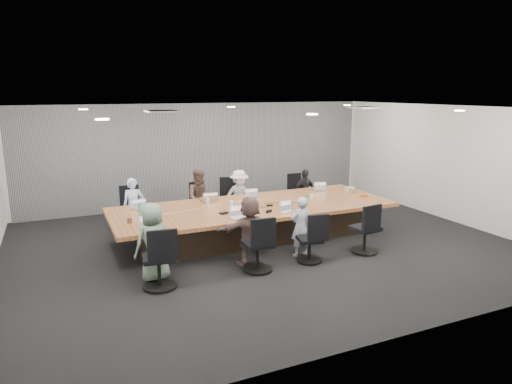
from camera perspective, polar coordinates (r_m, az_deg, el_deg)
name	(u,v)px	position (r m, az deg, el deg)	size (l,w,h in m)	color
floor	(264,245)	(9.54, 0.99, -6.65)	(10.00, 8.00, 0.00)	black
ceiling	(264,108)	(9.01, 1.05, 10.41)	(10.00, 8.00, 0.00)	white
wall_back	(204,154)	(12.86, -6.58, 4.72)	(10.00, 2.80, 0.00)	silver
wall_front	(402,235)	(5.91, 17.76, -5.18)	(10.00, 2.80, 0.00)	silver
wall_right	(449,163)	(12.14, 22.97, 3.33)	(8.00, 2.80, 0.00)	silver
curtain	(204,155)	(12.78, -6.47, 4.67)	(9.80, 0.04, 2.80)	gray
conference_table	(254,220)	(9.85, -0.24, -3.57)	(6.00, 2.20, 0.74)	black
chair_0	(132,213)	(10.81, -15.28, -2.52)	(0.55, 0.55, 0.81)	black
chair_1	(197,207)	(11.14, -7.43, -1.91)	(0.50, 0.50, 0.75)	black
chair_2	(234,202)	(11.44, -2.75, -1.24)	(0.56, 0.56, 0.82)	black
chair_3	(298,197)	(12.21, 5.23, -0.58)	(0.50, 0.50, 0.74)	black
chair_4	(159,262)	(7.59, -12.06, -8.59)	(0.59, 0.59, 0.87)	black
chair_5	(258,248)	(8.10, 0.21, -7.06)	(0.56, 0.56, 0.84)	black
chair_6	(310,243)	(8.58, 6.72, -6.37)	(0.49, 0.49, 0.73)	black
chair_7	(365,232)	(9.25, 13.47, -4.92)	(0.56, 0.56, 0.83)	black
person_0	(134,207)	(10.42, -15.05, -1.78)	(0.46, 0.30, 1.27)	silver
laptop_0	(138,207)	(9.87, -14.57, -1.86)	(0.31, 0.21, 0.02)	#B2B2B7
person_1	(201,198)	(10.74, -6.94, -0.73)	(0.66, 0.52, 1.37)	brown
laptop_1	(208,200)	(10.22, -6.03, -1.03)	(0.34, 0.24, 0.02)	#8C6647
person_2	(239,196)	(11.07, -2.10, -0.51)	(0.82, 0.47, 1.27)	silver
laptop_2	(248,196)	(10.55, -0.98, -0.53)	(0.32, 0.22, 0.02)	#B2B2B7
person_3	(304,192)	(11.86, 6.07, 0.06)	(0.68, 0.28, 1.17)	black
laptop_3	(316,189)	(11.37, 7.48, 0.33)	(0.31, 0.21, 0.02)	#B2B2B7
person_4	(154,242)	(7.84, -12.68, -6.13)	(0.65, 0.43, 1.34)	slate
laptop_4	(147,229)	(8.33, -13.48, -4.47)	(0.30, 0.21, 0.02)	#B2B2B7
person_5	(250,231)	(8.33, -0.78, -4.85)	(1.20, 0.38, 1.29)	brown
laptop_5	(239,218)	(8.79, -2.20, -3.22)	(0.31, 0.21, 0.02)	#B2B2B7
person_6	(301,227)	(8.80, 5.59, -4.35)	(0.43, 0.28, 1.17)	#A9A6BB
laptop_6	(287,212)	(9.22, 3.93, -2.48)	(0.29, 0.20, 0.02)	#B2B2B7
bottle_green_left	(140,210)	(9.16, -14.27, -2.17)	(0.07, 0.07, 0.26)	#3D9F59
bottle_green_right	(307,199)	(9.85, 6.42, -0.92)	(0.06, 0.06, 0.23)	#3D9F59
bottle_clear	(208,202)	(9.58, -6.05, -1.30)	(0.07, 0.07, 0.23)	silver
cup_white_far	(231,203)	(9.71, -3.11, -1.42)	(0.09, 0.09, 0.11)	white
cup_white_near	(312,197)	(10.36, 7.00, -0.61)	(0.09, 0.09, 0.11)	white
mug_brown	(130,220)	(8.77, -15.53, -3.44)	(0.08, 0.08, 0.10)	brown
mic_left	(224,213)	(9.11, -4.06, -2.63)	(0.15, 0.10, 0.03)	black
mic_right	(270,205)	(9.71, 1.72, -1.66)	(0.13, 0.09, 0.03)	black
stapler	(269,211)	(9.18, 1.63, -2.41)	(0.14, 0.04, 0.05)	black
canvas_bag	(350,190)	(11.20, 11.65, 0.26)	(0.23, 0.14, 0.12)	tan
snack_packet	(363,196)	(10.85, 13.27, -0.43)	(0.18, 0.12, 0.04)	#CE540C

